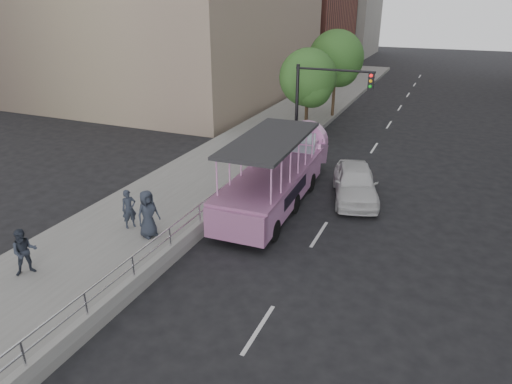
{
  "coord_description": "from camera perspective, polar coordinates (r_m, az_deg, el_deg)",
  "views": [
    {
      "loc": [
        4.95,
        -11.3,
        8.45
      ],
      "look_at": [
        -0.9,
        2.2,
        2.16
      ],
      "focal_mm": 32.0,
      "sensor_mm": 36.0,
      "label": 1
    }
  ],
  "objects": [
    {
      "name": "duck_boat",
      "position": [
        20.35,
        2.95,
        2.24
      ],
      "size": [
        2.72,
        9.82,
        3.24
      ],
      "color": "black",
      "rests_on": "ground"
    },
    {
      "name": "pedestrian_near",
      "position": [
        17.97,
        -15.59,
        -2.05
      ],
      "size": [
        0.61,
        0.67,
        1.53
      ],
      "primitive_type": "imported",
      "rotation": [
        0.0,
        0.0,
        0.98
      ],
      "color": "#272D39",
      "rests_on": "sidewalk"
    },
    {
      "name": "traffic_signal",
      "position": [
        25.2,
        7.78,
        11.59
      ],
      "size": [
        4.2,
        0.32,
        5.2
      ],
      "color": "black",
      "rests_on": "ground"
    },
    {
      "name": "pedestrian_far",
      "position": [
        17.07,
        -13.36,
        -2.67
      ],
      "size": [
        0.85,
        1.03,
        1.8
      ],
      "primitive_type": "imported",
      "rotation": [
        0.0,
        0.0,
        1.21
      ],
      "color": "#272D39",
      "rests_on": "sidewalk"
    },
    {
      "name": "pedestrian_mid",
      "position": [
        16.21,
        -26.96,
        -6.67
      ],
      "size": [
        0.94,
        0.96,
        1.56
      ],
      "primitive_type": "imported",
      "rotation": [
        0.0,
        0.0,
        0.88
      ],
      "color": "#272D39",
      "rests_on": "sidewalk"
    },
    {
      "name": "car",
      "position": [
        20.99,
        12.31,
        1.15
      ],
      "size": [
        3.06,
        4.92,
        1.56
      ],
      "primitive_type": "imported",
      "rotation": [
        0.0,
        0.0,
        0.28
      ],
      "color": "silver",
      "rests_on": "ground"
    },
    {
      "name": "guardrail",
      "position": [
        17.18,
        -7.1,
        -2.22
      ],
      "size": [
        0.07,
        22.0,
        0.71
      ],
      "color": "silver",
      "rests_on": "kerb_wall"
    },
    {
      "name": "sidewalk",
      "position": [
        25.24,
        -3.1,
        3.9
      ],
      "size": [
        5.5,
        80.0,
        0.3
      ],
      "primitive_type": "cube",
      "color": "gray",
      "rests_on": "ground"
    },
    {
      "name": "street_tree_far",
      "position": [
        34.44,
        10.09,
        15.88
      ],
      "size": [
        3.97,
        3.97,
        6.45
      ],
      "color": "#362818",
      "rests_on": "ground"
    },
    {
      "name": "kerb_wall",
      "position": [
        17.48,
        -7.0,
        -4.18
      ],
      "size": [
        0.24,
        30.0,
        0.36
      ],
      "primitive_type": "cube",
      "color": "#9D9E99",
      "rests_on": "sidewalk"
    },
    {
      "name": "street_tree_near",
      "position": [
        28.82,
        6.64,
        13.74
      ],
      "size": [
        3.52,
        3.52,
        5.72
      ],
      "color": "#362818",
      "rests_on": "ground"
    },
    {
      "name": "parking_sign",
      "position": [
        21.73,
        0.7,
        4.74
      ],
      "size": [
        0.17,
        0.55,
        2.5
      ],
      "color": "black",
      "rests_on": "ground"
    },
    {
      "name": "ground",
      "position": [
        14.95,
        -0.21,
        -11.28
      ],
      "size": [
        160.0,
        160.0,
        0.0
      ],
      "primitive_type": "plane",
      "color": "black"
    }
  ]
}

